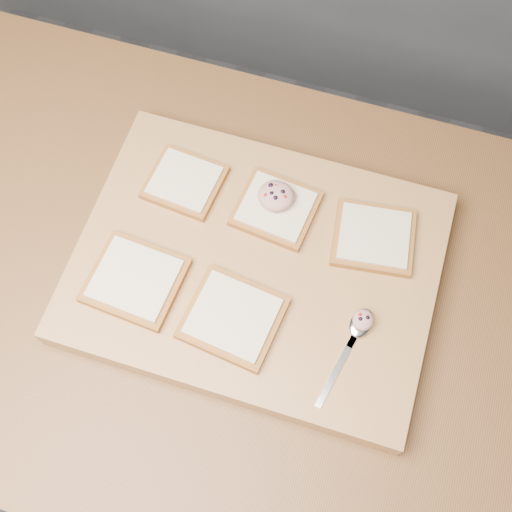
# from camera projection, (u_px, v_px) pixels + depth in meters

# --- Properties ---
(ground) EXTENTS (4.00, 4.00, 0.00)m
(ground) POSITION_uv_depth(u_px,v_px,m) (262.00, 406.00, 1.81)
(ground) COLOR #515459
(ground) RESTS_ON ground
(island_counter) EXTENTS (2.00, 0.80, 0.90)m
(island_counter) POSITION_uv_depth(u_px,v_px,m) (264.00, 367.00, 1.40)
(island_counter) COLOR slate
(island_counter) RESTS_ON ground
(cutting_board) EXTENTS (0.54, 0.41, 0.04)m
(cutting_board) POSITION_uv_depth(u_px,v_px,m) (256.00, 267.00, 0.98)
(cutting_board) COLOR #B0804B
(cutting_board) RESTS_ON island_counter
(bread_far_left) EXTENTS (0.12, 0.11, 0.02)m
(bread_far_left) POSITION_uv_depth(u_px,v_px,m) (185.00, 182.00, 1.01)
(bread_far_left) COLOR #A45F2A
(bread_far_left) RESTS_ON cutting_board
(bread_far_center) EXTENTS (0.13, 0.12, 0.02)m
(bread_far_center) POSITION_uv_depth(u_px,v_px,m) (276.00, 208.00, 0.99)
(bread_far_center) COLOR #A45F2A
(bread_far_center) RESTS_ON cutting_board
(bread_far_right) EXTENTS (0.13, 0.12, 0.02)m
(bread_far_right) POSITION_uv_depth(u_px,v_px,m) (374.00, 237.00, 0.97)
(bread_far_right) COLOR #A45F2A
(bread_far_right) RESTS_ON cutting_board
(bread_near_left) EXTENTS (0.14, 0.13, 0.02)m
(bread_near_left) POSITION_uv_depth(u_px,v_px,m) (135.00, 280.00, 0.94)
(bread_near_left) COLOR #A45F2A
(bread_near_left) RESTS_ON cutting_board
(bread_near_center) EXTENTS (0.14, 0.13, 0.02)m
(bread_near_center) POSITION_uv_depth(u_px,v_px,m) (233.00, 317.00, 0.92)
(bread_near_center) COLOR #A45F2A
(bread_near_center) RESTS_ON cutting_board
(tuna_salad_dollop) EXTENTS (0.06, 0.05, 0.03)m
(tuna_salad_dollop) POSITION_uv_depth(u_px,v_px,m) (276.00, 196.00, 0.97)
(tuna_salad_dollop) COLOR tan
(tuna_salad_dollop) RESTS_ON bread_far_center
(spoon) EXTENTS (0.05, 0.16, 0.01)m
(spoon) POSITION_uv_depth(u_px,v_px,m) (358.00, 330.00, 0.92)
(spoon) COLOR silver
(spoon) RESTS_ON cutting_board
(spoon_salad) EXTENTS (0.03, 0.03, 0.02)m
(spoon_salad) POSITION_uv_depth(u_px,v_px,m) (363.00, 320.00, 0.91)
(spoon_salad) COLOR tan
(spoon_salad) RESTS_ON spoon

